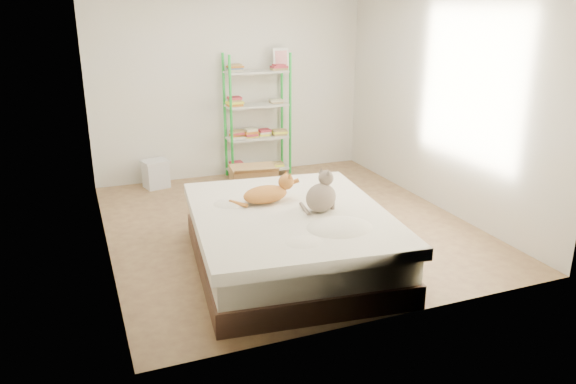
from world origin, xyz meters
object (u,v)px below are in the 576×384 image
cardboard_box (254,182)px  grey_cat (321,192)px  orange_cat (265,192)px  white_bin (156,174)px  shelf_unit (258,119)px  bed (290,239)px

cardboard_box → grey_cat: bearing=-83.0°
grey_cat → cardboard_box: 2.17m
orange_cat → white_bin: (-0.66, 2.53, -0.46)m
grey_cat → white_bin: 3.15m
orange_cat → cardboard_box: bearing=70.9°
shelf_unit → white_bin: size_ratio=4.58×
cardboard_box → white_bin: bearing=150.9°
shelf_unit → white_bin: (-1.45, -0.03, -0.62)m
orange_cat → grey_cat: 0.56m
bed → grey_cat: grey_cat is taller
shelf_unit → cardboard_box: size_ratio=2.88×
bed → orange_cat: orange_cat is taller
cardboard_box → bed: bearing=-90.5°
grey_cat → cardboard_box: bearing=-26.0°
orange_cat → shelf_unit: 2.68m
shelf_unit → white_bin: bearing=-178.8°
orange_cat → white_bin: 2.65m
white_bin → cardboard_box: bearing=-37.2°
bed → shelf_unit: 2.98m
shelf_unit → bed: bearing=-103.0°
orange_cat → shelf_unit: size_ratio=0.30×
bed → shelf_unit: (0.66, 2.86, 0.54)m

